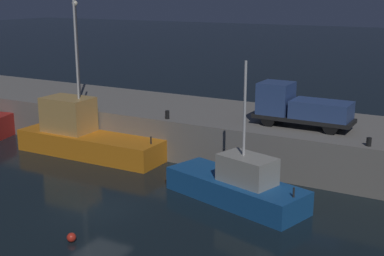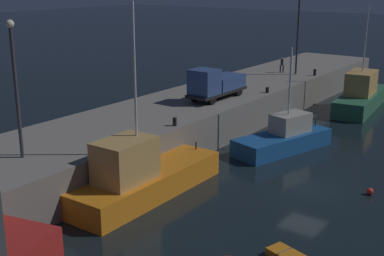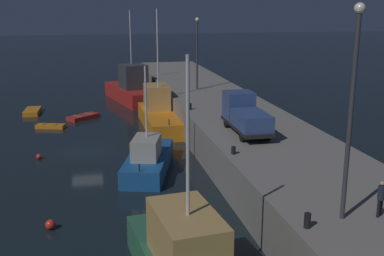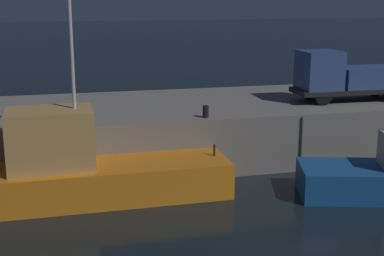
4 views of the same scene
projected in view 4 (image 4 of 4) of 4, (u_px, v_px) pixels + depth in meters
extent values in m
cube|color=gray|center=(214.00, 127.00, 29.56)|extent=(74.27, 8.48, 2.79)
cube|color=orange|center=(100.00, 181.00, 22.97)|extent=(10.84, 3.19, 1.50)
cube|color=tan|center=(51.00, 139.00, 22.05)|extent=(3.40, 2.34, 2.41)
cylinder|color=silver|center=(70.00, 14.00, 21.12)|extent=(0.14, 0.14, 7.39)
cylinder|color=#262626|center=(214.00, 150.00, 23.92)|extent=(0.10, 0.10, 0.50)
cylinder|color=black|center=(323.00, 96.00, 28.18)|extent=(0.90, 0.29, 0.90)
cylinder|color=black|center=(309.00, 91.00, 29.80)|extent=(0.90, 0.29, 0.90)
cylinder|color=black|center=(374.00, 88.00, 30.67)|extent=(0.90, 0.29, 0.90)
cube|color=black|center=(350.00, 90.00, 29.40)|extent=(6.18, 2.09, 0.25)
cube|color=#334C84|center=(319.00, 70.00, 28.72)|extent=(1.99, 2.05, 1.98)
cube|color=#334C84|center=(370.00, 77.00, 29.49)|extent=(3.59, 2.06, 1.07)
cylinder|color=black|center=(206.00, 112.00, 25.38)|extent=(0.28, 0.28, 0.56)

